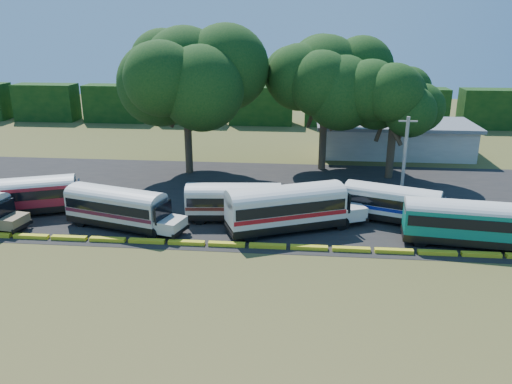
# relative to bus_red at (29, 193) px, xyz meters

# --- Properties ---
(ground) EXTENTS (160.00, 160.00, 0.00)m
(ground) POSITION_rel_bus_red_xyz_m (16.12, -5.91, -1.85)
(ground) COLOR #384717
(ground) RESTS_ON ground
(asphalt_strip) EXTENTS (64.00, 24.00, 0.02)m
(asphalt_strip) POSITION_rel_bus_red_xyz_m (17.12, 6.09, -1.84)
(asphalt_strip) COLOR black
(asphalt_strip) RESTS_ON ground
(curb) EXTENTS (53.70, 0.45, 0.30)m
(curb) POSITION_rel_bus_red_xyz_m (16.12, -4.91, -1.70)
(curb) COLOR yellow
(curb) RESTS_ON ground
(terminal_building) EXTENTS (19.00, 9.00, 4.00)m
(terminal_building) POSITION_rel_bus_red_xyz_m (34.12, 24.09, 0.19)
(terminal_building) COLOR beige
(terminal_building) RESTS_ON ground
(treeline_backdrop) EXTENTS (130.00, 4.00, 6.00)m
(treeline_backdrop) POSITION_rel_bus_red_xyz_m (16.12, 42.09, 1.15)
(treeline_backdrop) COLOR black
(treeline_backdrop) RESTS_ON ground
(bus_red) EXTENTS (10.00, 5.73, 3.22)m
(bus_red) POSITION_rel_bus_red_xyz_m (0.00, 0.00, 0.00)
(bus_red) COLOR black
(bus_red) RESTS_ON ground
(bus_cream_west) EXTENTS (10.20, 5.10, 3.26)m
(bus_cream_west) POSITION_rel_bus_red_xyz_m (8.60, -2.18, -0.00)
(bus_cream_west) COLOR black
(bus_cream_west) RESTS_ON ground
(bus_cream_east) EXTENTS (9.68, 3.18, 3.13)m
(bus_cream_east) POSITION_rel_bus_red_xyz_m (17.64, 0.27, -0.08)
(bus_cream_east) COLOR black
(bus_cream_east) RESTS_ON ground
(bus_white_red) EXTENTS (11.39, 6.87, 3.68)m
(bus_white_red) POSITION_rel_bus_red_xyz_m (21.98, -1.53, 0.24)
(bus_white_red) COLOR black
(bus_white_red) RESTS_ON ground
(bus_white_blue) EXTENTS (9.46, 5.28, 3.04)m
(bus_white_blue) POSITION_rel_bus_red_xyz_m (30.49, 1.15, -0.13)
(bus_white_blue) COLOR black
(bus_white_blue) RESTS_ON ground
(bus_teal) EXTENTS (10.52, 3.69, 3.39)m
(bus_teal) POSITION_rel_bus_red_xyz_m (34.99, -3.02, 0.10)
(bus_teal) COLOR black
(bus_teal) RESTS_ON ground
(tree_west) EXTENTS (11.77, 11.77, 15.38)m
(tree_west) POSITION_rel_bus_red_xyz_m (10.68, 13.66, 9.18)
(tree_west) COLOR #322419
(tree_west) RESTS_ON ground
(tree_center) EXTENTS (11.00, 11.00, 14.49)m
(tree_center) POSITION_rel_bus_red_xyz_m (25.13, 16.42, 8.57)
(tree_center) COLOR #322419
(tree_center) RESTS_ON ground
(tree_east) EXTENTS (8.18, 8.18, 11.70)m
(tree_east) POSITION_rel_bus_red_xyz_m (32.10, 13.75, 6.79)
(tree_east) COLOR #322419
(tree_east) RESTS_ON ground
(utility_pole) EXTENTS (1.60, 0.30, 7.90)m
(utility_pole) POSITION_rel_bus_red_xyz_m (31.93, 5.78, 2.22)
(utility_pole) COLOR gray
(utility_pole) RESTS_ON ground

